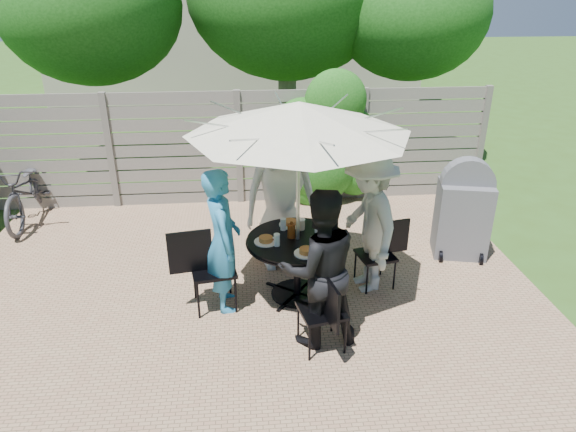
{
  "coord_description": "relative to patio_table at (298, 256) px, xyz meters",
  "views": [
    {
      "loc": [
        0.07,
        -4.92,
        3.34
      ],
      "look_at": [
        0.55,
        0.32,
        0.93
      ],
      "focal_mm": 32.0,
      "sensor_mm": 36.0,
      "label": 1
    }
  ],
  "objects": [
    {
      "name": "glass_left",
      "position": [
        -0.24,
        -0.14,
        0.3
      ],
      "size": [
        0.07,
        0.07,
        0.14
      ],
      "primitive_type": "cylinder",
      "color": "silver",
      "rests_on": "patio_table"
    },
    {
      "name": "person_left",
      "position": [
        -0.82,
        -0.12,
        0.3
      ],
      "size": [
        0.47,
        0.65,
        1.63
      ],
      "primitive_type": "imported",
      "rotation": [
        0.0,
        0.0,
        8.0
      ],
      "color": "teal",
      "rests_on": "ground"
    },
    {
      "name": "glass_back",
      "position": [
        -0.14,
        0.24,
        0.3
      ],
      "size": [
        0.07,
        0.07,
        0.14
      ],
      "primitive_type": "cylinder",
      "color": "silver",
      "rests_on": "patio_table"
    },
    {
      "name": "bicycle",
      "position": [
        -3.83,
        2.48,
        -0.04
      ],
      "size": [
        0.71,
        1.86,
        0.97
      ],
      "primitive_type": "imported",
      "rotation": [
        0.0,
        0.0,
        0.04
      ],
      "color": "#333338",
      "rests_on": "ground"
    },
    {
      "name": "plate_left",
      "position": [
        -0.36,
        -0.05,
        0.25
      ],
      "size": [
        0.26,
        0.26,
        0.06
      ],
      "color": "white",
      "rests_on": "patio_table"
    },
    {
      "name": "umbrella",
      "position": [
        0.0,
        0.0,
        1.58
      ],
      "size": [
        2.65,
        2.65,
        2.27
      ],
      "rotation": [
        0.0,
        0.0,
        0.14
      ],
      "color": "silver",
      "rests_on": "ground"
    },
    {
      "name": "patio_table",
      "position": [
        0.0,
        0.0,
        0.0
      ],
      "size": [
        1.29,
        1.29,
        0.74
      ],
      "rotation": [
        0.0,
        0.0,
        0.14
      ],
      "color": "black",
      "rests_on": "ground"
    },
    {
      "name": "backyard_envelope",
      "position": [
        -0.55,
        10.17,
        2.09
      ],
      "size": [
        60.0,
        60.0,
        5.0
      ],
      "color": "#2E4C17",
      "rests_on": "ground"
    },
    {
      "name": "chair_front",
      "position": [
        0.14,
        -0.95,
        -0.26
      ],
      "size": [
        0.49,
        0.66,
        0.88
      ],
      "rotation": [
        0.0,
        0.0,
        1.76
      ],
      "color": "black",
      "rests_on": "ground"
    },
    {
      "name": "plate_back",
      "position": [
        -0.05,
        0.36,
        0.25
      ],
      "size": [
        0.26,
        0.26,
        0.06
      ],
      "color": "white",
      "rests_on": "patio_table"
    },
    {
      "name": "chair_left",
      "position": [
        -0.96,
        -0.14,
        -0.23
      ],
      "size": [
        0.73,
        0.54,
        0.97
      ],
      "rotation": [
        0.0,
        0.0,
        6.46
      ],
      "color": "black",
      "rests_on": "ground"
    },
    {
      "name": "glass_right",
      "position": [
        0.24,
        0.14,
        0.3
      ],
      "size": [
        0.07,
        0.07,
        0.14
      ],
      "primitive_type": "cylinder",
      "color": "silver",
      "rests_on": "patio_table"
    },
    {
      "name": "glass_front",
      "position": [
        0.14,
        -0.24,
        0.3
      ],
      "size": [
        0.07,
        0.07,
        0.14
      ],
      "primitive_type": "cylinder",
      "color": "silver",
      "rests_on": "patio_table"
    },
    {
      "name": "plate_extra",
      "position": [
        0.22,
        -0.27,
        0.25
      ],
      "size": [
        0.24,
        0.24,
        0.06
      ],
      "color": "white",
      "rests_on": "patio_table"
    },
    {
      "name": "coffee_cup",
      "position": [
        0.07,
        0.23,
        0.29
      ],
      "size": [
        0.08,
        0.08,
        0.12
      ],
      "primitive_type": "cylinder",
      "color": "#C6B293",
      "rests_on": "patio_table"
    },
    {
      "name": "person_back",
      "position": [
        -0.12,
        0.82,
        0.41
      ],
      "size": [
        0.99,
        0.72,
        1.86
      ],
      "primitive_type": "imported",
      "rotation": [
        0.0,
        0.0,
        6.43
      ],
      "color": "silver",
      "rests_on": "ground"
    },
    {
      "name": "syrup_jug",
      "position": [
        -0.07,
        0.04,
        0.31
      ],
      "size": [
        0.09,
        0.09,
        0.16
      ],
      "primitive_type": "cylinder",
      "color": "#59280C",
      "rests_on": "patio_table"
    },
    {
      "name": "plate_right",
      "position": [
        0.36,
        0.05,
        0.25
      ],
      "size": [
        0.26,
        0.26,
        0.06
      ],
      "color": "white",
      "rests_on": "patio_table"
    },
    {
      "name": "chair_back",
      "position": [
        -0.14,
        0.95,
        -0.26
      ],
      "size": [
        0.5,
        0.66,
        0.86
      ],
      "rotation": [
        0.0,
        0.0,
        4.96
      ],
      "color": "black",
      "rests_on": "ground"
    },
    {
      "name": "person_front",
      "position": [
        0.12,
        -0.82,
        0.31
      ],
      "size": [
        0.89,
        0.74,
        1.65
      ],
      "primitive_type": "imported",
      "rotation": [
        0.0,
        0.0,
        3.29
      ],
      "color": "black",
      "rests_on": "ground"
    },
    {
      "name": "person_right",
      "position": [
        0.82,
        0.12,
        0.33
      ],
      "size": [
        0.79,
        1.18,
        1.71
      ],
      "primitive_type": "imported",
      "rotation": [
        0.0,
        0.0,
        4.86
      ],
      "color": "#AFB1AC",
      "rests_on": "ground"
    },
    {
      "name": "plate_front",
      "position": [
        0.05,
        -0.36,
        0.25
      ],
      "size": [
        0.26,
        0.26,
        0.06
      ],
      "color": "white",
      "rests_on": "patio_table"
    },
    {
      "name": "bbq_grill",
      "position": [
        2.25,
        0.81,
        0.09
      ],
      "size": [
        0.76,
        0.64,
        1.35
      ],
      "rotation": [
        0.0,
        0.0,
        -0.23
      ],
      "color": "#55555A",
      "rests_on": "ground"
    },
    {
      "name": "chair_right",
      "position": [
        0.95,
        0.14,
        -0.27
      ],
      "size": [
        0.63,
        0.47,
        0.84
      ],
      "rotation": [
        0.0,
        0.0,
        3.33
      ],
      "color": "black",
      "rests_on": "ground"
    }
  ]
}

